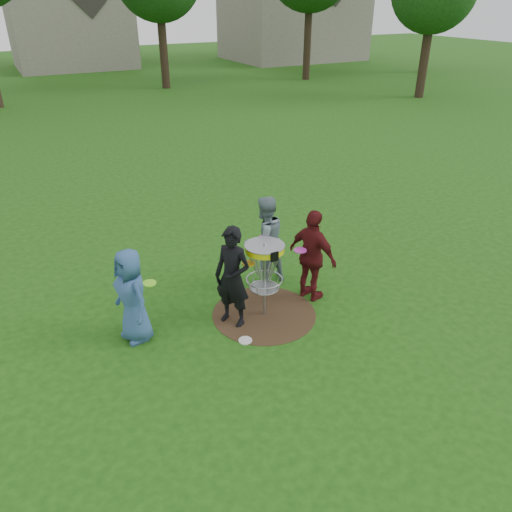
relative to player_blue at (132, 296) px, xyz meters
name	(u,v)px	position (x,y,z in m)	size (l,w,h in m)	color
ground	(264,314)	(2.13, -0.38, -0.79)	(100.00, 100.00, 0.00)	#19470F
dirt_patch	(264,314)	(2.13, -0.38, -0.78)	(1.80, 1.80, 0.01)	#47331E
player_blue	(132,296)	(0.00, 0.00, 0.00)	(0.77, 0.50, 1.57)	#315587
player_black	(233,277)	(1.56, -0.34, 0.09)	(0.64, 0.42, 1.74)	black
player_grey	(264,241)	(2.66, 0.60, 0.08)	(0.84, 0.66, 1.74)	slate
player_maroon	(313,256)	(3.13, -0.30, 0.07)	(1.00, 0.42, 1.71)	#561316
disc_on_grass	(245,340)	(1.50, -0.91, -0.78)	(0.22, 0.22, 0.02)	silver
disc_golf_basket	(264,263)	(2.13, -0.38, 0.23)	(0.66, 0.67, 1.38)	#9EA0A5
held_discs	(243,258)	(1.88, -0.09, 0.25)	(2.80, 0.94, 0.12)	#83F71B
house_row	(98,5)	(6.91, 32.69, 3.36)	(44.50, 10.65, 11.62)	gray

